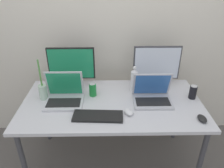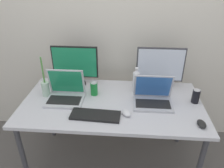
{
  "view_description": "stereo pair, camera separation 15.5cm",
  "coord_description": "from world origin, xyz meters",
  "px_view_note": "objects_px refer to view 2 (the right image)",
  "views": [
    {
      "loc": [
        -0.03,
        -1.63,
        1.81
      ],
      "look_at": [
        0.0,
        0.0,
        0.92
      ],
      "focal_mm": 35.0,
      "sensor_mm": 36.0,
      "label": 1
    },
    {
      "loc": [
        0.13,
        -1.63,
        1.81
      ],
      "look_at": [
        0.0,
        0.0,
        0.92
      ],
      "focal_mm": 35.0,
      "sensor_mm": 36.0,
      "label": 2
    }
  ],
  "objects_px": {
    "laptop_silver": "(66,93)",
    "bamboo_vase": "(46,88)",
    "monitor_left": "(75,65)",
    "work_desk": "(112,107)",
    "laptop_secondary": "(153,97)",
    "water_bottle": "(136,81)",
    "soda_can_by_laptop": "(94,89)",
    "mouse_by_laptop": "(127,113)",
    "soda_can_near_keyboard": "(196,96)",
    "monitor_center": "(160,68)",
    "keyboard_main": "(95,115)",
    "mouse_by_keyboard": "(202,124)"
  },
  "relations": [
    {
      "from": "water_bottle",
      "to": "soda_can_near_keyboard",
      "type": "xyz_separation_m",
      "value": [
        0.52,
        -0.14,
        -0.05
      ]
    },
    {
      "from": "work_desk",
      "to": "bamboo_vase",
      "type": "xyz_separation_m",
      "value": [
        -0.62,
        0.06,
        0.14
      ]
    },
    {
      "from": "laptop_silver",
      "to": "water_bottle",
      "type": "bearing_deg",
      "value": 15.33
    },
    {
      "from": "laptop_secondary",
      "to": "mouse_by_laptop",
      "type": "distance_m",
      "value": 0.3
    },
    {
      "from": "laptop_silver",
      "to": "bamboo_vase",
      "type": "bearing_deg",
      "value": 167.12
    },
    {
      "from": "laptop_secondary",
      "to": "keyboard_main",
      "type": "bearing_deg",
      "value": -153.55
    },
    {
      "from": "water_bottle",
      "to": "laptop_secondary",
      "type": "bearing_deg",
      "value": -50.53
    },
    {
      "from": "keyboard_main",
      "to": "soda_can_by_laptop",
      "type": "height_order",
      "value": "soda_can_by_laptop"
    },
    {
      "from": "laptop_silver",
      "to": "mouse_by_laptop",
      "type": "relative_size",
      "value": 3.42
    },
    {
      "from": "monitor_left",
      "to": "laptop_silver",
      "type": "bearing_deg",
      "value": -97.46
    },
    {
      "from": "work_desk",
      "to": "soda_can_by_laptop",
      "type": "bearing_deg",
      "value": 147.65
    },
    {
      "from": "work_desk",
      "to": "laptop_secondary",
      "type": "relative_size",
      "value": 4.74
    },
    {
      "from": "monitor_left",
      "to": "laptop_silver",
      "type": "relative_size",
      "value": 1.36
    },
    {
      "from": "water_bottle",
      "to": "mouse_by_keyboard",
      "type": "bearing_deg",
      "value": -43.48
    },
    {
      "from": "monitor_center",
      "to": "laptop_silver",
      "type": "distance_m",
      "value": 0.91
    },
    {
      "from": "monitor_left",
      "to": "bamboo_vase",
      "type": "relative_size",
      "value": 1.17
    },
    {
      "from": "water_bottle",
      "to": "work_desk",
      "type": "bearing_deg",
      "value": -138.04
    },
    {
      "from": "work_desk",
      "to": "soda_can_near_keyboard",
      "type": "xyz_separation_m",
      "value": [
        0.73,
        0.05,
        0.12
      ]
    },
    {
      "from": "mouse_by_keyboard",
      "to": "soda_can_near_keyboard",
      "type": "bearing_deg",
      "value": 79.85
    },
    {
      "from": "monitor_center",
      "to": "mouse_by_laptop",
      "type": "height_order",
      "value": "monitor_center"
    },
    {
      "from": "monitor_left",
      "to": "bamboo_vase",
      "type": "xyz_separation_m",
      "value": [
        -0.23,
        -0.23,
        -0.14
      ]
    },
    {
      "from": "soda_can_by_laptop",
      "to": "keyboard_main",
      "type": "bearing_deg",
      "value": -79.95
    },
    {
      "from": "mouse_by_laptop",
      "to": "water_bottle",
      "type": "relative_size",
      "value": 0.38
    },
    {
      "from": "soda_can_by_laptop",
      "to": "bamboo_vase",
      "type": "height_order",
      "value": "bamboo_vase"
    },
    {
      "from": "work_desk",
      "to": "soda_can_near_keyboard",
      "type": "distance_m",
      "value": 0.74
    },
    {
      "from": "soda_can_near_keyboard",
      "to": "mouse_by_keyboard",
      "type": "bearing_deg",
      "value": -95.42
    },
    {
      "from": "mouse_by_keyboard",
      "to": "work_desk",
      "type": "bearing_deg",
      "value": 153.79
    },
    {
      "from": "water_bottle",
      "to": "mouse_by_laptop",
      "type": "bearing_deg",
      "value": -101.6
    },
    {
      "from": "laptop_silver",
      "to": "monitor_left",
      "type": "bearing_deg",
      "value": 82.54
    },
    {
      "from": "monitor_center",
      "to": "water_bottle",
      "type": "xyz_separation_m",
      "value": [
        -0.22,
        -0.1,
        -0.1
      ]
    },
    {
      "from": "work_desk",
      "to": "bamboo_vase",
      "type": "bearing_deg",
      "value": 174.32
    },
    {
      "from": "keyboard_main",
      "to": "soda_can_by_laptop",
      "type": "xyz_separation_m",
      "value": [
        -0.06,
        0.33,
        0.05
      ]
    },
    {
      "from": "mouse_by_keyboard",
      "to": "keyboard_main",
      "type": "bearing_deg",
      "value": 171.54
    },
    {
      "from": "laptop_silver",
      "to": "soda_can_by_laptop",
      "type": "height_order",
      "value": "laptop_silver"
    },
    {
      "from": "monitor_left",
      "to": "mouse_by_keyboard",
      "type": "relative_size",
      "value": 4.34
    },
    {
      "from": "monitor_left",
      "to": "mouse_by_keyboard",
      "type": "bearing_deg",
      "value": -27.7
    },
    {
      "from": "soda_can_by_laptop",
      "to": "laptop_secondary",
      "type": "bearing_deg",
      "value": -10.52
    },
    {
      "from": "work_desk",
      "to": "laptop_silver",
      "type": "xyz_separation_m",
      "value": [
        -0.42,
        0.02,
        0.12
      ]
    },
    {
      "from": "soda_can_by_laptop",
      "to": "water_bottle",
      "type": "bearing_deg",
      "value": 11.4
    },
    {
      "from": "monitor_center",
      "to": "water_bottle",
      "type": "bearing_deg",
      "value": -155.37
    },
    {
      "from": "work_desk",
      "to": "water_bottle",
      "type": "relative_size",
      "value": 6.28
    },
    {
      "from": "work_desk",
      "to": "laptop_secondary",
      "type": "distance_m",
      "value": 0.38
    },
    {
      "from": "soda_can_by_laptop",
      "to": "work_desk",
      "type": "bearing_deg",
      "value": -32.35
    },
    {
      "from": "monitor_left",
      "to": "soda_can_near_keyboard",
      "type": "distance_m",
      "value": 1.15
    },
    {
      "from": "monitor_left",
      "to": "monitor_center",
      "type": "distance_m",
      "value": 0.82
    },
    {
      "from": "monitor_center",
      "to": "mouse_by_keyboard",
      "type": "distance_m",
      "value": 0.66
    },
    {
      "from": "monitor_center",
      "to": "water_bottle",
      "type": "height_order",
      "value": "monitor_center"
    },
    {
      "from": "laptop_secondary",
      "to": "water_bottle",
      "type": "bearing_deg",
      "value": 129.47
    },
    {
      "from": "mouse_by_laptop",
      "to": "laptop_silver",
      "type": "bearing_deg",
      "value": 139.89
    },
    {
      "from": "laptop_secondary",
      "to": "soda_can_by_laptop",
      "type": "height_order",
      "value": "laptop_secondary"
    }
  ]
}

